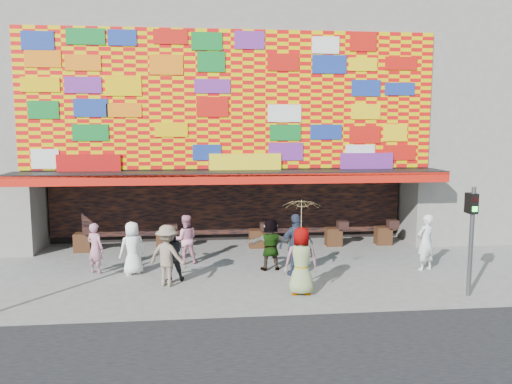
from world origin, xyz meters
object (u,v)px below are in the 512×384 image
ped_a (132,248)px  ped_i (186,239)px  ped_g (301,261)px  ped_e (296,245)px  signal_right (472,229)px  ped_c (171,255)px  ped_h (426,242)px  ped_d (167,255)px  ped_f (271,244)px  parasol (302,217)px  ped_b (95,248)px

ped_a → ped_i: 1.96m
ped_g → ped_a: bearing=-22.3°
ped_e → ped_g: ped_e is taller
signal_right → ped_e: (-4.36, 2.35, -0.89)m
ped_c → ped_i: ped_i is taller
ped_h → ped_i: bearing=-33.3°
ped_a → ped_e: ped_e is taller
ped_a → ped_g: bearing=127.4°
signal_right → ped_d: size_ratio=1.67×
ped_c → ped_f: 3.24m
ped_f → parasol: (0.53, -2.47, 1.33)m
signal_right → ped_i: size_ratio=1.81×
ped_e → ped_g: 1.78m
ped_a → ped_h: 9.35m
ped_i → ped_d: bearing=75.0°
ped_b → ped_i: bearing=-131.1°
ped_c → ped_b: bearing=-36.9°
ped_e → ped_b: bearing=-23.4°
ped_c → ped_i: 1.98m
ped_e → ped_g: (-0.19, -1.77, -0.03)m
ped_b → ped_g: (6.07, -2.63, 0.13)m
signal_right → ped_f: bearing=149.0°
ped_d → ped_f: ped_d is taller
ped_a → ped_d: (1.18, -1.29, 0.06)m
ped_h → parasol: (-4.45, -1.93, 1.26)m
ped_b → ped_c: 2.64m
signal_right → ped_e: bearing=151.7°
ped_d → ped_i: size_ratio=1.08×
ped_h → parasol: parasol is taller
ped_g → parasol: bearing=157.4°
ped_a → ped_b: bearing=-36.2°
ped_a → ped_g: (4.89, -2.42, 0.11)m
ped_g → ped_i: (-3.29, 3.54, -0.11)m
signal_right → ped_h: size_ratio=1.65×
ped_a → ped_c: bearing=120.1°
ped_b → parasol: 6.76m
ped_b → ped_h: ped_h is taller
ped_b → ped_g: 6.62m
ped_d → ped_h: size_ratio=0.99×
ped_f → ped_c: bearing=12.7°
ped_e → parasol: 2.15m
ped_d → parasol: parasol is taller
ped_c → parasol: parasol is taller
ped_a → ped_g: ped_g is taller
ped_a → ped_f: bearing=154.4°
signal_right → ped_f: size_ratio=1.77×
ped_d → ped_g: size_ratio=0.95×
ped_c → ped_e: ped_e is taller
ped_f → ped_i: ped_f is taller
ped_i → ped_a: bearing=29.9°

